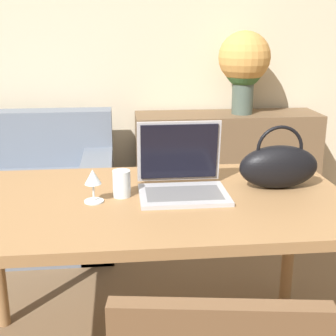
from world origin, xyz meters
name	(u,v)px	position (x,y,z in m)	size (l,w,h in m)	color
wall_back	(125,33)	(0.00, 2.72, 1.35)	(10.00, 0.06, 2.70)	beige
dining_table	(152,218)	(0.06, 0.69, 0.68)	(1.54, 0.85, 0.77)	olive
sideboard	(226,162)	(0.76, 2.45, 0.38)	(1.40, 0.40, 0.77)	brown
laptop	(181,174)	(0.18, 0.76, 0.84)	(0.34, 0.30, 0.27)	#ADADB2
drinking_glass	(122,184)	(-0.06, 0.72, 0.82)	(0.07, 0.07, 0.10)	silver
wine_glass	(93,180)	(-0.16, 0.67, 0.85)	(0.07, 0.07, 0.13)	silver
handbag	(279,166)	(0.57, 0.76, 0.86)	(0.32, 0.13, 0.26)	black
flower_vase	(244,63)	(0.86, 2.43, 1.14)	(0.38, 0.38, 0.61)	#47564C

